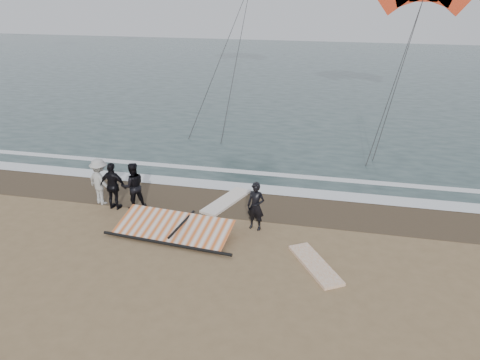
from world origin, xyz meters
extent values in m
plane|color=#8C704C|center=(0.00, 0.00, 0.00)|extent=(120.00, 120.00, 0.00)
cube|color=#233838|center=(0.00, 33.00, 0.01)|extent=(120.00, 54.00, 0.02)
cube|color=#4C3D2B|center=(0.00, 4.50, 0.01)|extent=(120.00, 2.80, 0.01)
cube|color=white|center=(0.00, 5.90, 0.03)|extent=(120.00, 0.90, 0.01)
cube|color=white|center=(0.00, 7.60, 0.03)|extent=(120.00, 0.45, 0.01)
imported|color=black|center=(0.55, 2.57, 0.86)|extent=(0.71, 0.55, 1.73)
cube|color=white|center=(2.76, 0.66, 0.05)|extent=(1.84, 2.39, 0.10)
cube|color=white|center=(-0.96, 4.38, 0.05)|extent=(1.50, 2.69, 0.11)
imported|color=black|center=(-4.24, 3.16, 0.91)|extent=(1.12, 1.08, 1.82)
imported|color=black|center=(-4.94, 2.96, 0.92)|extent=(1.11, 0.53, 1.84)
imported|color=#ADAEA9|center=(-5.64, 3.26, 0.91)|extent=(1.35, 1.11, 1.82)
cube|color=black|center=(-2.28, 2.13, 0.05)|extent=(2.76, 0.91, 0.10)
cube|color=orange|center=(-2.08, 1.53, 0.30)|extent=(4.09, 1.91, 0.42)
cylinder|color=black|center=(-2.08, 0.75, 0.11)|extent=(4.57, 0.56, 0.10)
cylinder|color=black|center=(-1.78, 1.53, 0.45)|extent=(0.28, 1.98, 0.08)
cylinder|color=#262626|center=(5.83, 14.39, 3.57)|extent=(0.04, 0.04, 12.33)
cylinder|color=#262626|center=(6.00, 14.79, 3.57)|extent=(0.04, 0.04, 11.63)
cylinder|color=#262626|center=(-4.81, 19.57, 4.05)|extent=(0.04, 0.04, 17.78)
cylinder|color=#262626|center=(-3.84, 19.39, 4.05)|extent=(0.04, 0.04, 18.19)
camera|label=1|loc=(3.17, -11.56, 7.91)|focal=35.00mm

